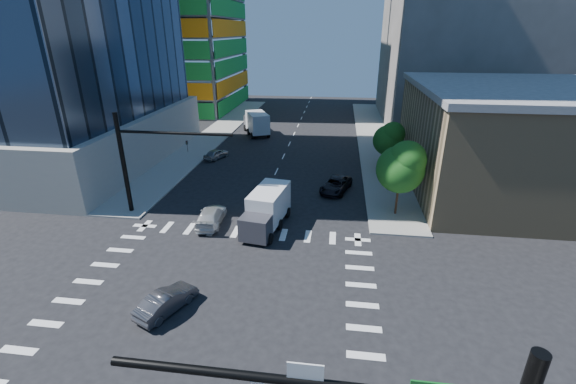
# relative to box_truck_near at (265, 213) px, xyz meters

# --- Properties ---
(ground) EXTENTS (160.00, 160.00, 0.00)m
(ground) POSITION_rel_box_truck_near_xyz_m (-1.36, -9.90, -1.41)
(ground) COLOR black
(ground) RESTS_ON ground
(road_markings) EXTENTS (20.00, 20.00, 0.01)m
(road_markings) POSITION_rel_box_truck_near_xyz_m (-1.36, -9.90, -1.40)
(road_markings) COLOR silver
(road_markings) RESTS_ON ground
(sidewalk_ne) EXTENTS (5.00, 60.00, 0.15)m
(sidewalk_ne) POSITION_rel_box_truck_near_xyz_m (11.14, 30.10, -1.33)
(sidewalk_ne) COLOR gray
(sidewalk_ne) RESTS_ON ground
(sidewalk_nw) EXTENTS (5.00, 60.00, 0.15)m
(sidewalk_nw) POSITION_rel_box_truck_near_xyz_m (-13.86, 30.10, -1.33)
(sidewalk_nw) COLOR gray
(sidewalk_nw) RESTS_ON ground
(commercial_building) EXTENTS (20.50, 22.50, 10.60)m
(commercial_building) POSITION_rel_box_truck_near_xyz_m (23.64, 12.10, 3.90)
(commercial_building) COLOR #A0855C
(commercial_building) RESTS_ON ground
(bg_building_ne) EXTENTS (24.00, 30.00, 28.00)m
(bg_building_ne) POSITION_rel_box_truck_near_xyz_m (25.64, 45.10, 12.59)
(bg_building_ne) COLOR #605B56
(bg_building_ne) RESTS_ON ground
(signal_mast_nw) EXTENTS (10.20, 0.40, 9.00)m
(signal_mast_nw) POSITION_rel_box_truck_near_xyz_m (-11.36, 1.60, 4.08)
(signal_mast_nw) COLOR black
(signal_mast_nw) RESTS_ON sidewalk_nw
(tree_south) EXTENTS (4.16, 4.16, 6.82)m
(tree_south) POSITION_rel_box_truck_near_xyz_m (11.27, 4.01, 3.28)
(tree_south) COLOR #382316
(tree_south) RESTS_ON sidewalk_ne
(tree_north) EXTENTS (3.54, 3.52, 5.78)m
(tree_north) POSITION_rel_box_truck_near_xyz_m (11.57, 16.01, 2.58)
(tree_north) COLOR #382316
(tree_north) RESTS_ON sidewalk_ne
(car_nb_far) EXTENTS (3.67, 5.48, 1.40)m
(car_nb_far) POSITION_rel_box_truck_near_xyz_m (5.70, 8.99, -0.71)
(car_nb_far) COLOR black
(car_nb_far) RESTS_ON ground
(car_sb_near) EXTENTS (2.42, 5.12, 1.44)m
(car_sb_near) POSITION_rel_box_truck_near_xyz_m (-4.85, 0.30, -0.69)
(car_sb_near) COLOR silver
(car_sb_near) RESTS_ON ground
(car_sb_mid) EXTENTS (2.83, 4.08, 1.29)m
(car_sb_mid) POSITION_rel_box_truck_near_xyz_m (-9.86, 17.96, -0.77)
(car_sb_mid) COLOR #93969A
(car_sb_mid) RESTS_ON ground
(car_sb_cross) EXTENTS (2.90, 4.21, 1.31)m
(car_sb_cross) POSITION_rel_box_truck_near_xyz_m (-3.93, -10.87, -0.75)
(car_sb_cross) COLOR #48474C
(car_sb_cross) RESTS_ON ground
(box_truck_near) EXTENTS (3.48, 6.40, 3.19)m
(box_truck_near) POSITION_rel_box_truck_near_xyz_m (0.00, 0.00, 0.00)
(box_truck_near) COLOR black
(box_truck_near) RESTS_ON ground
(box_truck_far) EXTENTS (5.50, 7.41, 3.58)m
(box_truck_far) POSITION_rel_box_truck_near_xyz_m (-7.43, 31.38, 0.17)
(box_truck_far) COLOR black
(box_truck_far) RESTS_ON ground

